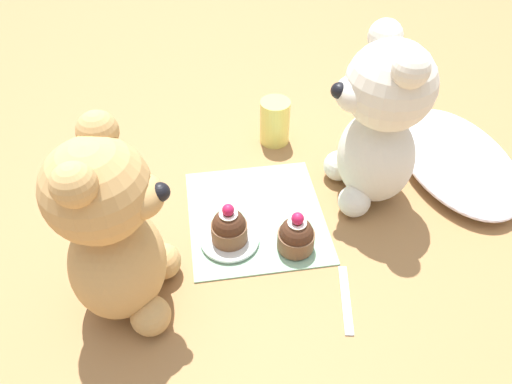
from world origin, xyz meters
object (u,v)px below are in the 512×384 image
teddy_bear_cream (380,124)px  cupcake_near_cream_bear (296,236)px  cupcake_near_tan_bear (229,227)px  juice_glass (275,122)px  teddy_bear_tan (113,234)px  saucer_plate (230,239)px  teaspoon (346,299)px

teddy_bear_cream → cupcake_near_cream_bear: size_ratio=4.05×
cupcake_near_tan_bear → juice_glass: 0.28m
teddy_bear_tan → saucer_plate: size_ratio=3.10×
saucer_plate → cupcake_near_tan_bear: (-0.00, -0.00, 0.03)m
teddy_bear_cream → cupcake_near_tan_bear: (0.08, -0.25, -0.11)m
cupcake_near_cream_bear → juice_glass: juice_glass is taller
teddy_bear_cream → teaspoon: (0.21, -0.10, -0.14)m
teddy_bear_tan → cupcake_near_tan_bear: 0.20m
juice_glass → teaspoon: bearing=5.2°
cupcake_near_cream_bear → juice_glass: (-0.28, 0.02, 0.01)m
juice_glass → cupcake_near_cream_bear: bearing=-3.6°
cupcake_near_tan_bear → teaspoon: size_ratio=0.63×
teaspoon → saucer_plate: bearing=60.1°
teddy_bear_tan → teaspoon: (0.05, 0.30, -0.13)m
cupcake_near_tan_bear → juice_glass: juice_glass is taller
saucer_plate → juice_glass: juice_glass is taller
teddy_bear_cream → juice_glass: 0.24m
saucer_plate → cupcake_near_tan_bear: 0.03m
cupcake_near_cream_bear → teddy_bear_cream: bearing=126.0°
teddy_bear_cream → teaspoon: bearing=-25.6°
teddy_bear_cream → teaspoon: teddy_bear_cream is taller
teaspoon → cupcake_near_tan_bear: bearing=60.1°
teddy_bear_cream → cupcake_near_tan_bear: 0.28m
teddy_bear_tan → teaspoon: bearing=-88.6°
teddy_bear_tan → cupcake_near_cream_bear: size_ratio=3.96×
teddy_bear_cream → cupcake_near_cream_bear: bearing=-54.8°
cupcake_near_cream_bear → cupcake_near_tan_bear: 0.10m
cupcake_near_cream_bear → juice_glass: bearing=176.4°
cupcake_near_tan_bear → juice_glass: size_ratio=0.82×
cupcake_near_cream_bear → cupcake_near_tan_bear: (-0.03, -0.10, 0.01)m
cupcake_near_cream_bear → cupcake_near_tan_bear: cupcake_near_tan_bear is taller
teddy_bear_cream → teaspoon: 0.27m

